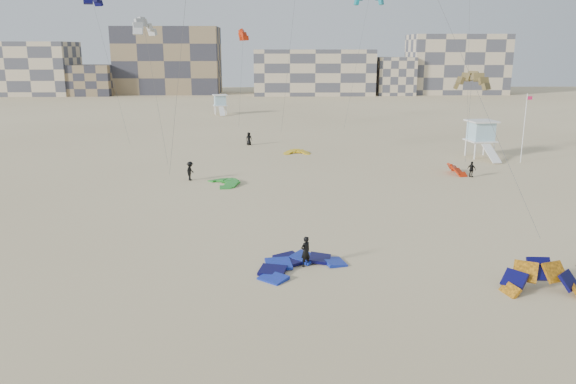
{
  "coord_description": "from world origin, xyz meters",
  "views": [
    {
      "loc": [
        -0.9,
        -26.67,
        12.29
      ],
      "look_at": [
        -0.07,
        6.0,
        3.9
      ],
      "focal_mm": 35.0,
      "sensor_mm": 36.0,
      "label": 1
    }
  ],
  "objects_px": {
    "lifeguard_tower_near": "(480,139)",
    "kite_ground_blue": "(300,268)",
    "kite_ground_orange": "(541,292)",
    "kitesurfer_main": "(305,252)"
  },
  "relations": [
    {
      "from": "kitesurfer_main",
      "to": "lifeguard_tower_near",
      "type": "relative_size",
      "value": 0.3
    },
    {
      "from": "kite_ground_orange",
      "to": "kitesurfer_main",
      "type": "height_order",
      "value": "kite_ground_orange"
    },
    {
      "from": "lifeguard_tower_near",
      "to": "kite_ground_blue",
      "type": "bearing_deg",
      "value": -131.29
    },
    {
      "from": "kite_ground_orange",
      "to": "kitesurfer_main",
      "type": "xyz_separation_m",
      "value": [
        -12.06,
        3.9,
        0.91
      ]
    },
    {
      "from": "kite_ground_blue",
      "to": "kitesurfer_main",
      "type": "relative_size",
      "value": 2.84
    },
    {
      "from": "kite_ground_orange",
      "to": "kitesurfer_main",
      "type": "distance_m",
      "value": 12.71
    },
    {
      "from": "kite_ground_orange",
      "to": "kitesurfer_main",
      "type": "bearing_deg",
      "value": 166.7
    },
    {
      "from": "kite_ground_blue",
      "to": "lifeguard_tower_near",
      "type": "xyz_separation_m",
      "value": [
        22.45,
        33.48,
        2.12
      ]
    },
    {
      "from": "lifeguard_tower_near",
      "to": "kitesurfer_main",
      "type": "bearing_deg",
      "value": -131.09
    },
    {
      "from": "kite_ground_blue",
      "to": "lifeguard_tower_near",
      "type": "height_order",
      "value": "lifeguard_tower_near"
    }
  ]
}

